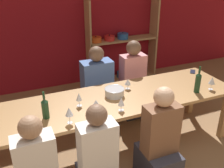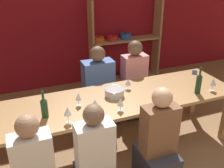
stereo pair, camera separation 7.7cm
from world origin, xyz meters
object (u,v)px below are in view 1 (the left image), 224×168
(wine_glass_red_a, at_px, (128,82))
(wine_glass_red_b, at_px, (212,81))
(mixing_bowl, at_px, (114,92))
(wine_bottle_dark, at_px, (45,108))
(person_far_b, at_px, (97,94))
(cell_phone, at_px, (193,72))
(wine_glass_empty_a, at_px, (69,112))
(person_near_c, at_px, (159,150))
(dining_table, at_px, (115,103))
(wine_bottle_green, at_px, (198,82))
(wine_glass_white_a, at_px, (79,97))
(wine_glass_white_b, at_px, (121,102))
(shelf_unit, at_px, (120,52))
(person_far_a, at_px, (132,87))
(wine_glass_white_c, at_px, (96,103))

(wine_glass_red_a, relative_size, wine_glass_red_b, 0.80)
(mixing_bowl, height_order, wine_bottle_dark, wine_bottle_dark)
(person_far_b, bearing_deg, cell_phone, 161.13)
(wine_glass_empty_a, xyz_separation_m, person_near_c, (0.84, -0.42, -0.44))
(dining_table, relative_size, person_near_c, 2.64)
(wine_glass_red_b, bearing_deg, dining_table, 168.03)
(cell_phone, bearing_deg, wine_glass_empty_a, -163.37)
(wine_glass_red_a, bearing_deg, cell_phone, 6.54)
(wine_bottle_green, bearing_deg, wine_glass_white_a, 170.51)
(wine_glass_white_a, relative_size, wine_glass_red_b, 0.97)
(mixing_bowl, height_order, cell_phone, mixing_bowl)
(wine_glass_white_b, bearing_deg, wine_glass_empty_a, -178.10)
(dining_table, relative_size, person_far_b, 2.66)
(wine_glass_white_b, bearing_deg, wine_bottle_dark, 167.72)
(wine_glass_red_a, distance_m, wine_glass_red_b, 1.09)
(dining_table, relative_size, wine_bottle_green, 8.94)
(mixing_bowl, bearing_deg, person_near_c, -77.95)
(wine_glass_red_a, xyz_separation_m, wine_glass_red_b, (0.99, -0.44, 0.03))
(wine_glass_white_a, xyz_separation_m, wine_glass_white_b, (0.40, -0.28, -0.00))
(person_near_c, bearing_deg, wine_glass_red_a, 85.81)
(wine_glass_white_b, height_order, wine_glass_red_a, wine_glass_white_b)
(dining_table, xyz_separation_m, wine_glass_red_b, (1.25, -0.27, 0.20))
(shelf_unit, xyz_separation_m, person_far_b, (-0.95, -1.27, -0.17))
(cell_phone, height_order, person_far_a, person_far_a)
(shelf_unit, bearing_deg, wine_bottle_green, -89.26)
(dining_table, bearing_deg, person_near_c, -75.34)
(wine_glass_empty_a, height_order, cell_phone, wine_glass_empty_a)
(shelf_unit, bearing_deg, person_far_b, -126.85)
(wine_glass_white_c, distance_m, cell_phone, 1.82)
(dining_table, height_order, wine_glass_white_c, wine_glass_white_c)
(mixing_bowl, bearing_deg, shelf_unit, 63.73)
(wine_glass_white_a, bearing_deg, dining_table, 0.70)
(mixing_bowl, height_order, wine_glass_white_c, wine_glass_white_c)
(mixing_bowl, xyz_separation_m, wine_glass_red_b, (1.23, -0.33, 0.07))
(wine_glass_red_a, xyz_separation_m, person_far_a, (0.36, 0.55, -0.39))
(wine_bottle_dark, xyz_separation_m, person_far_b, (0.90, 0.89, -0.45))
(wine_glass_red_a, distance_m, person_far_a, 0.77)
(wine_glass_white_b, bearing_deg, wine_bottle_green, 1.85)
(wine_bottle_dark, bearing_deg, shelf_unit, 49.37)
(wine_glass_empty_a, bearing_deg, wine_glass_white_b, 1.90)
(wine_glass_empty_a, bearing_deg, wine_glass_red_a, 28.13)
(cell_phone, distance_m, person_near_c, 1.64)
(cell_phone, bearing_deg, wine_glass_red_a, -173.46)
(wine_glass_white_c, relative_size, person_far_b, 0.13)
(shelf_unit, xyz_separation_m, wine_glass_empty_a, (-1.65, -2.36, 0.30))
(wine_glass_red_a, relative_size, person_far_a, 0.11)
(shelf_unit, bearing_deg, wine_glass_white_b, -114.22)
(wine_bottle_green, height_order, wine_bottle_dark, wine_bottle_green)
(dining_table, relative_size, wine_glass_white_c, 21.09)
(wine_bottle_green, relative_size, person_far_b, 0.30)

